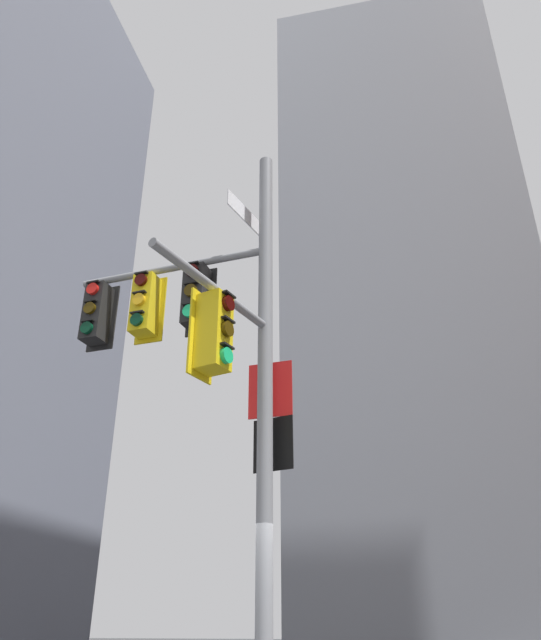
# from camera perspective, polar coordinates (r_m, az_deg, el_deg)

# --- Properties ---
(building_mid_block) EXTENTS (12.84, 12.84, 37.48)m
(building_mid_block) POSITION_cam_1_polar(r_m,az_deg,el_deg) (37.26, 12.56, 1.79)
(building_mid_block) COLOR #9399A3
(building_mid_block) RESTS_ON ground
(signal_pole_assembly) EXTENTS (3.55, 3.03, 8.24)m
(signal_pole_assembly) POSITION_cam_1_polar(r_m,az_deg,el_deg) (8.70, -6.54, -2.43)
(signal_pole_assembly) COLOR gray
(signal_pole_assembly) RESTS_ON ground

